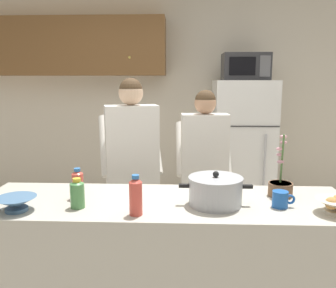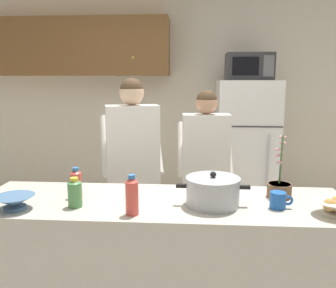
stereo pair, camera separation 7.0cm
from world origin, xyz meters
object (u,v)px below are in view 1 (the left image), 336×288
object	(u,v)px
person_by_sink	(204,160)
coffee_mug	(281,199)
refrigerator	(242,155)
person_near_pot	(132,155)
empty_bowl	(16,203)
bottle_far_corner	(136,196)
bottle_mid_counter	(78,184)
microwave	(245,67)
bottle_near_edge	(77,193)
potted_orchid	(280,186)
cooking_pot	(215,191)
bread_bowl	(336,205)

from	to	relation	value
person_by_sink	coffee_mug	distance (m)	1.09
refrigerator	person_near_pot	distance (m)	1.54
empty_bowl	bottle_far_corner	world-z (taller)	bottle_far_corner
coffee_mug	empty_bowl	size ratio (longest dim) A/B	0.58
coffee_mug	bottle_mid_counter	size ratio (longest dim) A/B	0.69
microwave	bottle_mid_counter	distance (m)	2.35
bottle_near_edge	person_by_sink	bearing A→B (deg)	53.99
potted_orchid	bottle_far_corner	bearing A→B (deg)	-157.66
microwave	coffee_mug	bearing A→B (deg)	-92.81
cooking_pot	coffee_mug	world-z (taller)	cooking_pot
bread_bowl	microwave	bearing A→B (deg)	95.19
microwave	bread_bowl	size ratio (longest dim) A/B	2.17
refrigerator	empty_bowl	bearing A→B (deg)	-127.55
person_near_pot	person_by_sink	size ratio (longest dim) A/B	1.06
person_by_sink	bread_bowl	size ratio (longest dim) A/B	7.05
person_near_pot	bread_bowl	distance (m)	1.56
person_near_pot	potted_orchid	xyz separation A→B (m)	(1.03, -0.64, -0.05)
bottle_far_corner	empty_bowl	bearing A→B (deg)	177.67
cooking_pot	bread_bowl	world-z (taller)	cooking_pot
person_by_sink	cooking_pot	world-z (taller)	person_by_sink
bread_bowl	refrigerator	bearing A→B (deg)	95.13
empty_bowl	bottle_far_corner	xyz separation A→B (m)	(0.67, -0.03, 0.06)
bread_bowl	bottle_far_corner	size ratio (longest dim) A/B	0.99
person_near_pot	bottle_near_edge	xyz separation A→B (m)	(-0.18, -0.90, -0.03)
microwave	bottle_mid_counter	size ratio (longest dim) A/B	2.52
refrigerator	bottle_far_corner	bearing A→B (deg)	-113.52
empty_bowl	potted_orchid	xyz separation A→B (m)	(1.54, 0.33, 0.02)
bottle_mid_counter	potted_orchid	distance (m)	1.26
bread_bowl	person_near_pot	bearing A→B (deg)	143.39
coffee_mug	bread_bowl	bearing A→B (deg)	-17.78
bread_bowl	empty_bowl	bearing A→B (deg)	-178.83
microwave	cooking_pot	world-z (taller)	microwave
bottle_mid_counter	bread_bowl	bearing A→B (deg)	-7.44
cooking_pot	bottle_near_edge	xyz separation A→B (m)	(-0.79, -0.08, 0.00)
coffee_mug	empty_bowl	bearing A→B (deg)	-175.23
bottle_near_edge	bottle_far_corner	size ratio (longest dim) A/B	0.78
cooking_pot	bottle_mid_counter	world-z (taller)	cooking_pot
coffee_mug	bread_bowl	xyz separation A→B (m)	(0.27, -0.09, 0.00)
person_by_sink	cooking_pot	size ratio (longest dim) A/B	3.66
bottle_mid_counter	potted_orchid	bearing A→B (deg)	4.51
refrigerator	cooking_pot	xyz separation A→B (m)	(-0.46, -1.91, 0.18)
person_by_sink	bottle_mid_counter	xyz separation A→B (m)	(-0.83, -0.92, 0.05)
bread_bowl	bottle_far_corner	distance (m)	1.09
bread_bowl	bottle_far_corner	xyz separation A→B (m)	(-1.09, -0.06, 0.06)
microwave	coffee_mug	xyz separation A→B (m)	(-0.09, -1.91, -0.81)
bottle_far_corner	potted_orchid	bearing A→B (deg)	22.34
microwave	person_by_sink	size ratio (longest dim) A/B	0.31
coffee_mug	person_near_pot	bearing A→B (deg)	139.24
microwave	bottle_far_corner	distance (m)	2.37
refrigerator	potted_orchid	size ratio (longest dim) A/B	4.16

